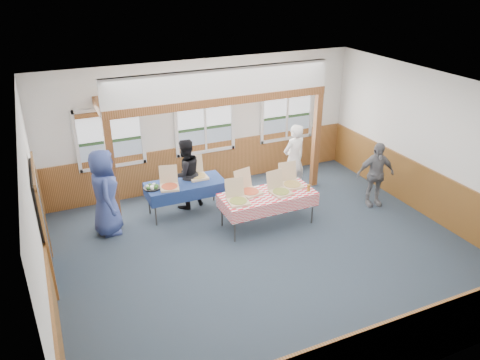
# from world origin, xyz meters

# --- Properties ---
(floor) EXTENTS (8.00, 8.00, 0.00)m
(floor) POSITION_xyz_m (0.00, 0.00, 0.00)
(floor) COLOR #25313D
(floor) RESTS_ON ground
(ceiling) EXTENTS (8.00, 8.00, 0.00)m
(ceiling) POSITION_xyz_m (0.00, 0.00, 3.20)
(ceiling) COLOR white
(ceiling) RESTS_ON wall_back
(wall_back) EXTENTS (8.00, 0.00, 8.00)m
(wall_back) POSITION_xyz_m (0.00, 3.50, 1.60)
(wall_back) COLOR silver
(wall_back) RESTS_ON floor
(wall_front) EXTENTS (8.00, 0.00, 8.00)m
(wall_front) POSITION_xyz_m (0.00, -3.50, 1.60)
(wall_front) COLOR silver
(wall_front) RESTS_ON floor
(wall_left) EXTENTS (0.00, 8.00, 8.00)m
(wall_left) POSITION_xyz_m (-4.00, 0.00, 1.60)
(wall_left) COLOR silver
(wall_left) RESTS_ON floor
(wall_right) EXTENTS (0.00, 8.00, 8.00)m
(wall_right) POSITION_xyz_m (4.00, 0.00, 1.60)
(wall_right) COLOR silver
(wall_right) RESTS_ON floor
(wainscot_back) EXTENTS (7.98, 0.05, 1.10)m
(wainscot_back) POSITION_xyz_m (0.00, 3.48, 0.55)
(wainscot_back) COLOR brown
(wainscot_back) RESTS_ON floor
(wainscot_front) EXTENTS (7.98, 0.05, 1.10)m
(wainscot_front) POSITION_xyz_m (0.00, -3.48, 0.55)
(wainscot_front) COLOR brown
(wainscot_front) RESTS_ON floor
(wainscot_left) EXTENTS (0.05, 6.98, 1.10)m
(wainscot_left) POSITION_xyz_m (-3.98, 0.00, 0.55)
(wainscot_left) COLOR brown
(wainscot_left) RESTS_ON floor
(wainscot_right) EXTENTS (0.05, 6.98, 1.10)m
(wainscot_right) POSITION_xyz_m (3.98, 0.00, 0.55)
(wainscot_right) COLOR brown
(wainscot_right) RESTS_ON floor
(cased_opening) EXTENTS (0.06, 1.30, 2.10)m
(cased_opening) POSITION_xyz_m (-3.96, 0.90, 1.05)
(cased_opening) COLOR #323232
(cased_opening) RESTS_ON wall_left
(window_left) EXTENTS (1.56, 0.10, 1.46)m
(window_left) POSITION_xyz_m (-2.30, 3.46, 1.68)
(window_left) COLOR silver
(window_left) RESTS_ON wall_back
(window_mid) EXTENTS (1.56, 0.10, 1.46)m
(window_mid) POSITION_xyz_m (0.00, 3.46, 1.68)
(window_mid) COLOR silver
(window_mid) RESTS_ON wall_back
(window_right) EXTENTS (1.56, 0.10, 1.46)m
(window_right) POSITION_xyz_m (2.30, 3.46, 1.68)
(window_right) COLOR silver
(window_right) RESTS_ON wall_back
(post_left) EXTENTS (0.15, 0.15, 2.40)m
(post_left) POSITION_xyz_m (-2.50, 2.30, 1.20)
(post_left) COLOR #5C3414
(post_left) RESTS_ON floor
(post_right) EXTENTS (0.15, 0.15, 2.40)m
(post_right) POSITION_xyz_m (2.50, 2.30, 1.20)
(post_right) COLOR #5C3414
(post_right) RESTS_ON floor
(cross_beam) EXTENTS (5.15, 0.18, 0.18)m
(cross_beam) POSITION_xyz_m (0.00, 2.30, 2.49)
(cross_beam) COLOR #5C3414
(cross_beam) RESTS_ON post_left
(table_left) EXTENTS (1.87, 1.12, 0.76)m
(table_left) POSITION_xyz_m (-0.96, 2.20, 0.70)
(table_left) COLOR #323232
(table_left) RESTS_ON floor
(table_right) EXTENTS (2.21, 1.69, 0.76)m
(table_right) POSITION_xyz_m (0.48, 0.96, 0.70)
(table_right) COLOR #323232
(table_right) RESTS_ON floor
(pizza_box_a) EXTENTS (0.49, 0.56, 0.43)m
(pizza_box_a) POSITION_xyz_m (-1.35, 2.10, 0.82)
(pizza_box_a) COLOR beige
(pizza_box_a) RESTS_ON table_left
(pizza_box_b) EXTENTS (0.41, 0.50, 0.44)m
(pizza_box_b) POSITION_xyz_m (-0.61, 2.37, 0.82)
(pizza_box_b) COLOR beige
(pizza_box_b) RESTS_ON table_left
(pizza_box_c) EXTENTS (0.44, 0.53, 0.44)m
(pizza_box_c) POSITION_xyz_m (-0.27, 0.86, 0.82)
(pizza_box_c) COLOR beige
(pizza_box_c) RESTS_ON table_right
(pizza_box_d) EXTENTS (0.53, 0.60, 0.47)m
(pizza_box_d) POSITION_xyz_m (0.12, 1.15, 0.83)
(pizza_box_d) COLOR beige
(pizza_box_d) RESTS_ON table_right
(pizza_box_e) EXTENTS (0.46, 0.54, 0.44)m
(pizza_box_e) POSITION_xyz_m (0.72, 0.88, 0.82)
(pizza_box_e) COLOR beige
(pizza_box_e) RESTS_ON table_right
(pizza_box_f) EXTENTS (0.45, 0.54, 0.47)m
(pizza_box_f) POSITION_xyz_m (1.13, 1.10, 0.83)
(pizza_box_f) COLOR beige
(pizza_box_f) RESTS_ON table_right
(veggie_tray) EXTENTS (0.37, 0.37, 0.09)m
(veggie_tray) POSITION_xyz_m (-1.71, 2.20, 0.79)
(veggie_tray) COLOR black
(veggie_tray) RESTS_ON table_left
(drink_glass) EXTENTS (0.07, 0.07, 0.15)m
(drink_glass) POSITION_xyz_m (1.33, 0.71, 0.83)
(drink_glass) COLOR #9D631A
(drink_glass) RESTS_ON table_right
(woman_white) EXTENTS (0.72, 0.55, 1.77)m
(woman_white) POSITION_xyz_m (1.78, 2.12, 0.89)
(woman_white) COLOR white
(woman_white) RESTS_ON floor
(woman_black) EXTENTS (0.94, 0.81, 1.66)m
(woman_black) POSITION_xyz_m (-0.86, 2.49, 0.83)
(woman_black) COLOR black
(woman_black) RESTS_ON floor
(man_blue) EXTENTS (0.65, 0.95, 1.87)m
(man_blue) POSITION_xyz_m (-2.73, 2.06, 0.93)
(man_blue) COLOR #354586
(man_blue) RESTS_ON floor
(person_grey) EXTENTS (0.97, 0.58, 1.56)m
(person_grey) POSITION_xyz_m (3.18, 0.79, 0.78)
(person_grey) COLOR slate
(person_grey) RESTS_ON floor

